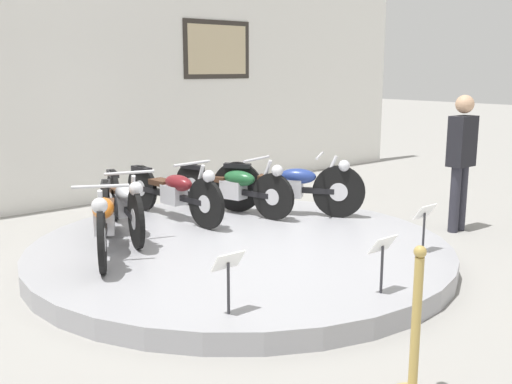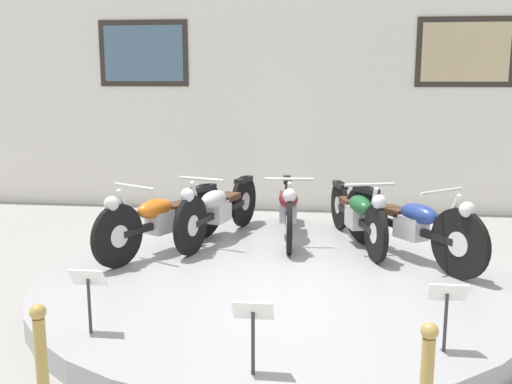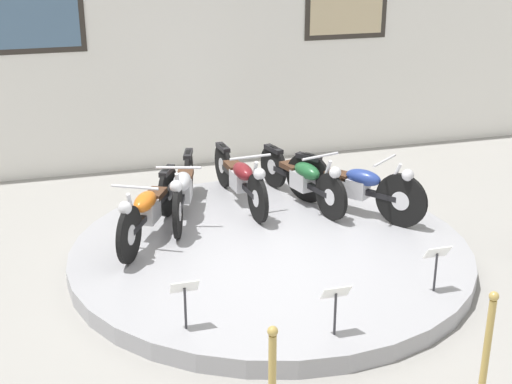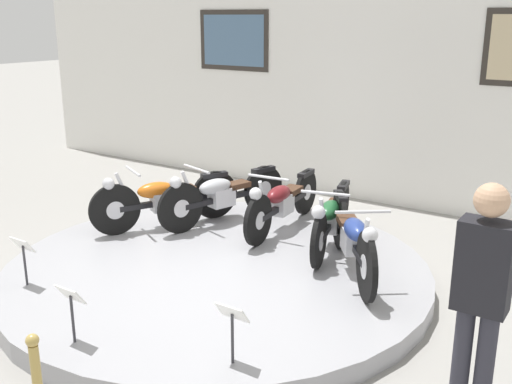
# 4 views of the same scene
# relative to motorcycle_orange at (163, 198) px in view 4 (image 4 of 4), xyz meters

# --- Properties ---
(ground_plane) EXTENTS (60.00, 60.00, 0.00)m
(ground_plane) POSITION_rel_motorcycle_orange_xyz_m (1.31, -0.61, -0.58)
(ground_plane) COLOR gray
(display_platform) EXTENTS (4.61, 4.61, 0.20)m
(display_platform) POSITION_rel_motorcycle_orange_xyz_m (1.31, -0.61, -0.48)
(display_platform) COLOR #99999E
(display_platform) RESTS_ON ground_plane
(back_wall) EXTENTS (14.00, 0.22, 4.38)m
(back_wall) POSITION_rel_motorcycle_orange_xyz_m (1.31, 3.19, 1.61)
(back_wall) COLOR white
(back_wall) RESTS_ON ground_plane
(motorcycle_orange) EXTENTS (0.97, 1.79, 0.80)m
(motorcycle_orange) POSITION_rel_motorcycle_orange_xyz_m (0.00, 0.00, 0.00)
(motorcycle_orange) COLOR black
(motorcycle_orange) RESTS_ON display_platform
(motorcycle_silver) EXTENTS (0.69, 1.93, 0.80)m
(motorcycle_silver) POSITION_rel_motorcycle_orange_xyz_m (0.51, 0.55, -0.00)
(motorcycle_silver) COLOR black
(motorcycle_silver) RESTS_ON display_platform
(motorcycle_maroon) EXTENTS (0.54, 1.96, 0.78)m
(motorcycle_maroon) POSITION_rel_motorcycle_orange_xyz_m (1.31, 0.75, -0.01)
(motorcycle_maroon) COLOR black
(motorcycle_maroon) RESTS_ON display_platform
(motorcycle_green) EXTENTS (0.65, 1.90, 0.78)m
(motorcycle_green) POSITION_rel_motorcycle_orange_xyz_m (2.11, 0.54, -0.02)
(motorcycle_green) COLOR black
(motorcycle_green) RESTS_ON display_platform
(motorcycle_blue) EXTENTS (1.26, 1.66, 0.81)m
(motorcycle_blue) POSITION_rel_motorcycle_orange_xyz_m (2.62, 0.01, 0.01)
(motorcycle_blue) COLOR black
(motorcycle_blue) RESTS_ON display_platform
(info_placard_front_left) EXTENTS (0.26, 0.11, 0.51)m
(info_placard_front_left) POSITION_rel_motorcycle_orange_xyz_m (0.03, -2.09, -0.02)
(info_placard_front_left) COLOR #333338
(info_placard_front_left) RESTS_ON display_platform
(info_placard_front_centre) EXTENTS (0.26, 0.11, 0.51)m
(info_placard_front_centre) POSITION_rel_motorcycle_orange_xyz_m (1.31, -2.57, -0.02)
(info_placard_front_centre) COLOR #333338
(info_placard_front_centre) RESTS_ON display_platform
(info_placard_front_right) EXTENTS (0.26, 0.11, 0.51)m
(info_placard_front_right) POSITION_rel_motorcycle_orange_xyz_m (2.59, -2.09, -0.02)
(info_placard_front_right) COLOR #333338
(info_placard_front_right) RESTS_ON display_platform
(visitor_standing) EXTENTS (0.36, 0.23, 1.76)m
(visitor_standing) POSITION_rel_motorcycle_orange_xyz_m (4.24, -1.46, 0.43)
(visitor_standing) COLOR #2D2D38
(visitor_standing) RESTS_ON ground_plane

